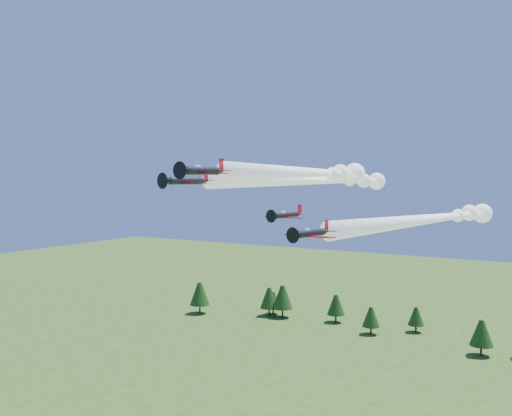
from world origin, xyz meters
The scene contains 5 objects.
plane_lead centered at (0.16, 17.11, 50.82)m, with size 9.38×46.65×3.70m.
plane_left centered at (-5.79, 33.66, 49.55)m, with size 16.63×60.70×3.70m.
plane_right centered at (16.33, 29.93, 43.27)m, with size 16.04×59.94×3.70m.
plane_slot centered at (0.81, 7.67, 44.57)m, with size 6.73×7.36×2.35m.
treeline centered at (-3.41, 109.58, 6.56)m, with size 174.93×21.45×11.53m.
Camera 1 is at (39.39, -65.34, 49.88)m, focal length 40.00 mm.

